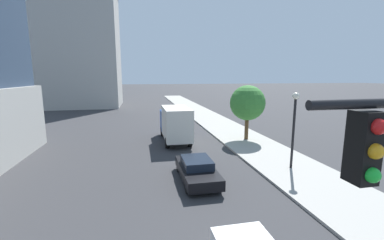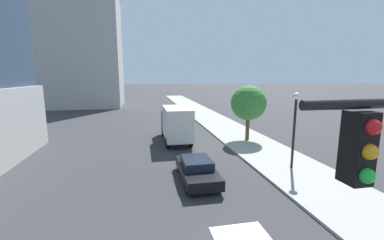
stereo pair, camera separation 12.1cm
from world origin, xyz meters
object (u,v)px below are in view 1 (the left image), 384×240
object	(u,v)px
street_lamp	(294,118)
box_truck	(175,123)
construction_building	(80,34)
car_black	(197,170)
street_tree	(247,103)

from	to	relation	value
street_lamp	box_truck	world-z (taller)	street_lamp
construction_building	street_lamp	size ratio (longest dim) A/B	7.08
construction_building	street_lamp	world-z (taller)	construction_building
construction_building	box_truck	bearing A→B (deg)	-66.16
street_lamp	car_black	xyz separation A→B (m)	(-6.48, -0.41, -2.80)
street_lamp	street_tree	xyz separation A→B (m)	(0.25, 7.80, 0.16)
construction_building	street_lamp	distance (m)	47.43
street_lamp	box_truck	xyz separation A→B (m)	(-6.48, 8.79, -1.63)
construction_building	street_lamp	xyz separation A→B (m)	(20.80, -41.19, -10.96)
construction_building	street_tree	bearing A→B (deg)	-57.77
car_black	box_truck	bearing A→B (deg)	90.00
street_tree	box_truck	size ratio (longest dim) A/B	0.76
street_tree	car_black	size ratio (longest dim) A/B	1.11
street_lamp	car_black	world-z (taller)	street_lamp
car_black	box_truck	distance (m)	9.27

